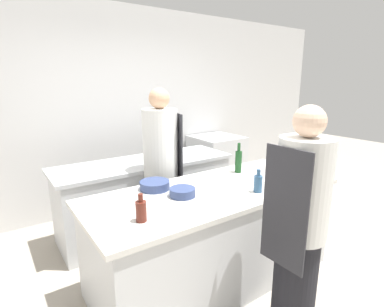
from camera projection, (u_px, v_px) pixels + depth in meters
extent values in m
plane|color=#A89E8E|center=(213.00, 276.00, 2.84)|extent=(16.00, 16.00, 0.00)
cube|color=silver|center=(120.00, 110.00, 4.20)|extent=(8.00, 0.06, 2.80)
cube|color=silver|center=(214.00, 236.00, 2.74)|extent=(2.19, 0.90, 0.84)
cube|color=silver|center=(215.00, 191.00, 2.63)|extent=(2.28, 0.94, 0.04)
cube|color=silver|center=(147.00, 197.00, 3.65)|extent=(2.04, 0.67, 0.84)
cube|color=silver|center=(145.00, 162.00, 3.54)|extent=(2.13, 0.70, 0.04)
cube|color=silver|center=(216.00, 165.00, 4.89)|extent=(0.72, 0.72, 0.93)
cube|color=black|center=(230.00, 183.00, 4.65)|extent=(0.57, 0.01, 0.33)
cube|color=black|center=(232.00, 143.00, 4.50)|extent=(0.61, 0.01, 0.06)
cylinder|color=black|center=(294.00, 284.00, 2.15)|extent=(0.30, 0.30, 0.77)
cylinder|color=silver|center=(303.00, 189.00, 1.98)|extent=(0.36, 0.36, 0.69)
cube|color=#2D2D33|center=(285.00, 209.00, 1.90)|extent=(0.02, 0.34, 0.80)
sphere|color=beige|center=(310.00, 121.00, 1.87)|extent=(0.21, 0.21, 0.21)
cylinder|color=black|center=(162.00, 211.00, 3.31)|extent=(0.31, 0.31, 0.80)
cylinder|color=silver|center=(160.00, 144.00, 3.13)|extent=(0.36, 0.36, 0.73)
cube|color=#2D2D33|center=(178.00, 152.00, 3.21)|extent=(0.11, 0.34, 0.84)
sphere|color=tan|center=(159.00, 98.00, 3.01)|extent=(0.21, 0.21, 0.21)
cylinder|color=#19471E|center=(238.00, 162.00, 3.08)|extent=(0.07, 0.07, 0.22)
cylinder|color=#19471E|center=(239.00, 147.00, 3.04)|extent=(0.03, 0.03, 0.09)
cylinder|color=#2D5175|center=(258.00, 184.00, 2.54)|extent=(0.07, 0.07, 0.14)
cylinder|color=#2D5175|center=(259.00, 173.00, 2.52)|extent=(0.03, 0.03, 0.06)
cylinder|color=#5B2319|center=(141.00, 211.00, 2.01)|extent=(0.07, 0.07, 0.14)
cylinder|color=#5B2319|center=(141.00, 198.00, 1.99)|extent=(0.03, 0.03, 0.06)
cylinder|color=navy|center=(155.00, 185.00, 2.61)|extent=(0.26, 0.26, 0.07)
cylinder|color=navy|center=(182.00, 192.00, 2.46)|extent=(0.22, 0.22, 0.07)
cylinder|color=#33477F|center=(276.00, 171.00, 2.99)|extent=(0.08, 0.08, 0.09)
cube|color=white|center=(254.00, 180.00, 2.85)|extent=(0.44, 0.21, 0.01)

